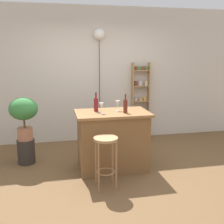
{
  "coord_description": "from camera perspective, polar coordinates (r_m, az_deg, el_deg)",
  "views": [
    {
      "loc": [
        -0.88,
        -3.8,
        1.84
      ],
      "look_at": [
        0.05,
        0.55,
        0.89
      ],
      "focal_mm": 43.64,
      "sensor_mm": 36.0,
      "label": 1
    }
  ],
  "objects": [
    {
      "name": "bottle_spirits_clear",
      "position": [
        4.31,
        -3.36,
        1.64
      ],
      "size": [
        0.07,
        0.07,
        0.3
      ],
      "color": "maroon",
      "rests_on": "kitchen_counter"
    },
    {
      "name": "potted_plant",
      "position": [
        4.74,
        -18.04,
        -0.13
      ],
      "size": [
        0.47,
        0.42,
        0.72
      ],
      "color": "#A86B4C",
      "rests_on": "plant_stool"
    },
    {
      "name": "spice_shelf",
      "position": [
        5.98,
        5.97,
        2.51
      ],
      "size": [
        0.38,
        0.14,
        1.66
      ],
      "color": "#A87F51",
      "rests_on": "ground"
    },
    {
      "name": "pendant_globe_light",
      "position": [
        5.73,
        -2.72,
        15.67
      ],
      "size": [
        0.23,
        0.23,
        2.34
      ],
      "color": "black",
      "rests_on": "ground"
    },
    {
      "name": "bottle_sauce_amber",
      "position": [
        4.21,
        2.83,
        1.32
      ],
      "size": [
        0.07,
        0.07,
        0.29
      ],
      "color": "#5B2319",
      "rests_on": "kitchen_counter"
    },
    {
      "name": "wine_glass_left",
      "position": [
        4.36,
        1.18,
        1.81
      ],
      "size": [
        0.07,
        0.07,
        0.16
      ],
      "color": "silver",
      "rests_on": "kitchen_counter"
    },
    {
      "name": "wine_glass_center",
      "position": [
        4.17,
        -2.24,
        1.31
      ],
      "size": [
        0.07,
        0.07,
        0.16
      ],
      "color": "silver",
      "rests_on": "kitchen_counter"
    },
    {
      "name": "plant_stool",
      "position": [
        4.92,
        -17.52,
        -7.88
      ],
      "size": [
        0.29,
        0.29,
        0.42
      ],
      "primitive_type": "cylinder",
      "color": "#2D2823",
      "rests_on": "ground"
    },
    {
      "name": "back_wall",
      "position": [
        5.83,
        -3.39,
        7.73
      ],
      "size": [
        6.4,
        0.1,
        2.8
      ],
      "primitive_type": "cube",
      "color": "beige",
      "rests_on": "ground"
    },
    {
      "name": "ground",
      "position": [
        4.31,
        0.9,
        -13.18
      ],
      "size": [
        12.0,
        12.0,
        0.0
      ],
      "primitive_type": "plane",
      "color": "brown"
    },
    {
      "name": "kitchen_counter",
      "position": [
        4.41,
        0.04,
        -5.94
      ],
      "size": [
        1.15,
        0.73,
        0.95
      ],
      "color": "brown",
      "rests_on": "ground"
    },
    {
      "name": "bar_stool",
      "position": [
        3.76,
        -1.31,
        -8.14
      ],
      "size": [
        0.33,
        0.33,
        0.73
      ],
      "color": "#997047",
      "rests_on": "ground"
    }
  ]
}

